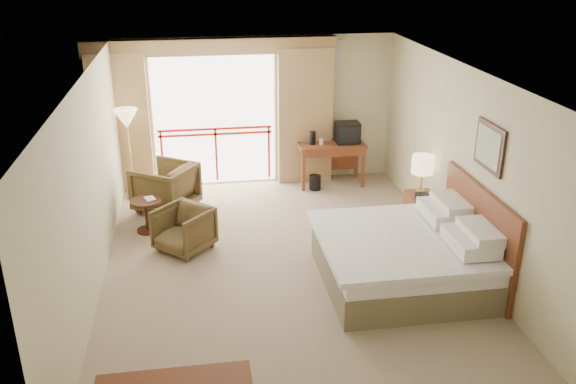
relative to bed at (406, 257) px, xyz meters
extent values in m
plane|color=gray|center=(-1.50, 0.60, -0.38)|extent=(7.00, 7.00, 0.00)
plane|color=white|center=(-1.50, 0.60, 2.32)|extent=(7.00, 7.00, 0.00)
plane|color=beige|center=(-1.50, 4.10, 0.97)|extent=(5.00, 0.00, 5.00)
plane|color=beige|center=(-1.50, -2.90, 0.97)|extent=(5.00, 0.00, 5.00)
plane|color=beige|center=(-4.00, 0.60, 0.97)|extent=(0.00, 7.00, 7.00)
plane|color=beige|center=(1.00, 0.60, 0.97)|extent=(0.00, 7.00, 7.00)
plane|color=white|center=(-2.30, 4.08, 0.82)|extent=(2.40, 0.00, 2.40)
cube|color=red|center=(-2.30, 4.06, 0.57)|extent=(2.09, 0.03, 0.04)
cube|color=red|center=(-2.30, 4.06, 0.67)|extent=(2.09, 0.03, 0.04)
cube|color=red|center=(-3.29, 4.06, 0.17)|extent=(0.04, 0.03, 1.00)
cube|color=red|center=(-2.30, 4.06, 0.17)|extent=(0.04, 0.03, 1.00)
cube|color=red|center=(-1.31, 4.06, 0.17)|extent=(0.04, 0.03, 1.00)
cube|color=#997247|center=(-3.95, 3.95, 0.87)|extent=(1.00, 0.26, 2.50)
cube|color=#997247|center=(-0.65, 3.95, 0.87)|extent=(1.00, 0.26, 2.50)
cube|color=#997247|center=(-2.30, 3.98, 2.17)|extent=(4.40, 0.22, 0.28)
cube|color=silver|center=(-0.20, 4.07, 1.97)|extent=(0.50, 0.04, 0.50)
cube|color=brown|center=(-0.05, 0.00, -0.18)|extent=(2.05, 2.00, 0.40)
cube|color=white|center=(-0.05, 0.00, 0.12)|extent=(2.01, 1.96, 0.22)
cube|color=white|center=(-0.10, 0.00, 0.25)|extent=(2.09, 2.06, 0.08)
cube|color=white|center=(0.65, -0.45, 0.40)|extent=(0.50, 0.75, 0.18)
cube|color=white|center=(0.65, 0.45, 0.40)|extent=(0.50, 0.75, 0.18)
cube|color=white|center=(0.78, -0.45, 0.52)|extent=(0.40, 0.70, 0.14)
cube|color=white|center=(0.78, 0.45, 0.52)|extent=(0.40, 0.70, 0.14)
cube|color=#5D2C1B|center=(0.96, 0.00, 0.27)|extent=(0.06, 2.10, 1.30)
cube|color=black|center=(0.98, 0.00, 1.47)|extent=(0.03, 0.72, 0.60)
cube|color=silver|center=(0.96, 0.00, 1.47)|extent=(0.01, 0.60, 0.48)
cube|color=#5D2C1B|center=(0.77, 1.55, -0.09)|extent=(0.41, 0.49, 0.58)
cylinder|color=tan|center=(0.77, 1.60, 0.25)|extent=(0.14, 0.14, 0.04)
cylinder|color=tan|center=(0.77, 1.60, 0.43)|extent=(0.03, 0.03, 0.36)
cylinder|color=#FFE5B2|center=(0.77, 1.60, 0.69)|extent=(0.34, 0.34, 0.28)
cube|color=black|center=(0.72, 1.40, 0.25)|extent=(0.18, 0.15, 0.08)
cube|color=#5D2C1B|center=(-0.20, 3.66, 0.40)|extent=(1.22, 0.59, 0.05)
cube|color=#5D2C1B|center=(-0.76, 3.40, 0.00)|extent=(0.06, 0.06, 0.75)
cube|color=#5D2C1B|center=(0.36, 3.40, 0.00)|extent=(0.06, 0.06, 0.75)
cube|color=#5D2C1B|center=(-0.76, 3.91, 0.00)|extent=(0.06, 0.06, 0.75)
cube|color=#5D2C1B|center=(0.36, 3.91, 0.00)|extent=(0.06, 0.06, 0.75)
cube|color=#5D2C1B|center=(-0.20, 3.91, 0.08)|extent=(1.12, 0.03, 0.56)
cube|color=#5D2C1B|center=(-0.20, 3.39, 0.32)|extent=(1.12, 0.03, 0.12)
cube|color=black|center=(0.10, 3.66, 0.61)|extent=(0.43, 0.33, 0.39)
cube|color=black|center=(0.10, 3.49, 0.61)|extent=(0.39, 0.02, 0.31)
cylinder|color=black|center=(-0.55, 3.66, 0.54)|extent=(0.13, 0.13, 0.25)
cylinder|color=white|center=(-0.40, 3.61, 0.47)|extent=(0.09, 0.09, 0.11)
cylinder|color=black|center=(-0.54, 3.43, -0.24)|extent=(0.24, 0.24, 0.27)
imported|color=#47361C|center=(-3.21, 2.90, -0.38)|extent=(1.24, 1.23, 0.82)
imported|color=#47361C|center=(-2.91, 1.39, -0.38)|extent=(1.01, 1.01, 0.66)
cylinder|color=black|center=(-3.48, 2.11, 0.14)|extent=(0.48, 0.48, 0.04)
cylinder|color=black|center=(-3.48, 2.11, -0.12)|extent=(0.06, 0.06, 0.48)
cylinder|color=black|center=(-3.48, 2.11, -0.36)|extent=(0.35, 0.35, 0.03)
imported|color=white|center=(-3.48, 2.11, 0.15)|extent=(0.20, 0.23, 0.02)
cylinder|color=tan|center=(-3.80, 3.53, -0.36)|extent=(0.26, 0.26, 0.03)
cylinder|color=tan|center=(-3.80, 3.53, 0.33)|extent=(0.03, 0.03, 1.41)
cone|color=#FFE5B2|center=(-3.80, 3.53, 1.08)|extent=(0.41, 0.41, 0.33)
camera|label=1|loc=(-2.64, -6.78, 3.84)|focal=38.00mm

